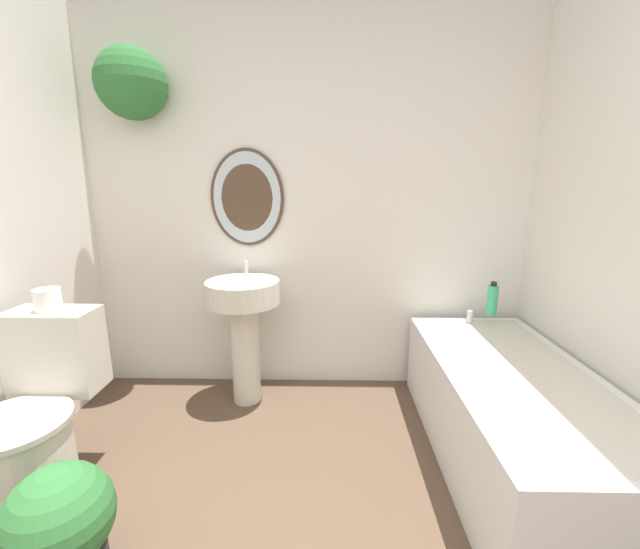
# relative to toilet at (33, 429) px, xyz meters

# --- Properties ---
(wall_back) EXTENTS (2.93, 0.40, 2.40)m
(wall_back) POSITION_rel_toilet_xyz_m (0.99, 1.10, 0.96)
(wall_back) COLOR silver
(wall_back) RESTS_ON ground_plane
(toilet) EXTENTS (0.42, 0.61, 0.80)m
(toilet) POSITION_rel_toilet_xyz_m (0.00, 0.00, 0.00)
(toilet) COLOR beige
(toilet) RESTS_ON ground_plane
(pedestal_sink) EXTENTS (0.45, 0.45, 0.89)m
(pedestal_sink) POSITION_rel_toilet_xyz_m (0.74, 0.82, 0.22)
(pedestal_sink) COLOR beige
(pedestal_sink) RESTS_ON ground_plane
(bathtub) EXTENTS (0.71, 1.52, 0.57)m
(bathtub) POSITION_rel_toilet_xyz_m (2.17, 0.28, -0.08)
(bathtub) COLOR silver
(bathtub) RESTS_ON ground_plane
(shampoo_bottle) EXTENTS (0.06, 0.06, 0.21)m
(shampoo_bottle) POSITION_rel_toilet_xyz_m (2.27, 0.87, 0.33)
(shampoo_bottle) COLOR #38B275
(shampoo_bottle) RESTS_ON bathtub
(potted_plant) EXTENTS (0.34, 0.34, 0.46)m
(potted_plant) POSITION_rel_toilet_xyz_m (0.37, -0.39, -0.09)
(potted_plant) COLOR #47474C
(potted_plant) RESTS_ON ground_plane
(toilet_paper_roll) EXTENTS (0.11, 0.11, 0.10)m
(toilet_paper_roll) POSITION_rel_toilet_xyz_m (0.00, 0.21, 0.51)
(toilet_paper_roll) COLOR white
(toilet_paper_roll) RESTS_ON toilet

